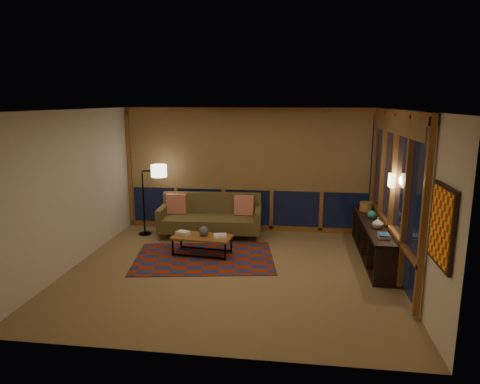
# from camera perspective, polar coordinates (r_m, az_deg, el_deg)

# --- Properties ---
(floor) EXTENTS (5.50, 5.00, 0.01)m
(floor) POSITION_cam_1_polar(r_m,az_deg,el_deg) (7.42, -1.21, -10.45)
(floor) COLOR olive
(floor) RESTS_ON ground
(ceiling) EXTENTS (5.50, 5.00, 0.01)m
(ceiling) POSITION_cam_1_polar(r_m,az_deg,el_deg) (6.85, -1.31, 10.89)
(ceiling) COLOR white
(ceiling) RESTS_ON walls
(walls) EXTENTS (5.51, 5.01, 2.70)m
(walls) POSITION_cam_1_polar(r_m,az_deg,el_deg) (7.01, -1.26, -0.21)
(walls) COLOR beige
(walls) RESTS_ON floor
(window_wall_back) EXTENTS (5.30, 0.16, 2.60)m
(window_wall_back) POSITION_cam_1_polar(r_m,az_deg,el_deg) (9.38, 1.01, 2.92)
(window_wall_back) COLOR #905E25
(window_wall_back) RESTS_ON walls
(window_wall_right) EXTENTS (0.16, 3.70, 2.60)m
(window_wall_right) POSITION_cam_1_polar(r_m,az_deg,el_deg) (7.69, 19.61, 0.19)
(window_wall_right) COLOR #905E25
(window_wall_right) RESTS_ON walls
(wall_art) EXTENTS (0.06, 0.74, 0.94)m
(wall_art) POSITION_cam_1_polar(r_m,az_deg,el_deg) (5.37, 25.28, -4.11)
(wall_art) COLOR red
(wall_art) RESTS_ON walls
(wall_sconce) EXTENTS (0.12, 0.18, 0.22)m
(wall_sconce) POSITION_cam_1_polar(r_m,az_deg,el_deg) (7.50, 19.50, 1.47)
(wall_sconce) COLOR #FFF1CD
(wall_sconce) RESTS_ON walls
(sofa) EXTENTS (2.18, 0.99, 0.87)m
(sofa) POSITION_cam_1_polar(r_m,az_deg,el_deg) (9.10, -3.99, -3.28)
(sofa) COLOR brown
(sofa) RESTS_ON floor
(pillow_left) EXTENTS (0.44, 0.18, 0.42)m
(pillow_left) POSITION_cam_1_polar(r_m,az_deg,el_deg) (9.35, -8.47, -1.61)
(pillow_left) COLOR red
(pillow_left) RESTS_ON sofa
(pillow_right) EXTENTS (0.42, 0.15, 0.41)m
(pillow_right) POSITION_cam_1_polar(r_m,az_deg,el_deg) (9.12, 0.54, -1.87)
(pillow_right) COLOR red
(pillow_right) RESTS_ON sofa
(area_rug) EXTENTS (2.76, 2.06, 0.01)m
(area_rug) POSITION_cam_1_polar(r_m,az_deg,el_deg) (7.99, -4.78, -8.76)
(area_rug) COLOR maroon
(area_rug) RESTS_ON floor
(coffee_table) EXTENTS (1.15, 0.62, 0.37)m
(coffee_table) POSITION_cam_1_polar(r_m,az_deg,el_deg) (8.10, -5.04, -7.12)
(coffee_table) COLOR #905E25
(coffee_table) RESTS_ON floor
(book_stack_a) EXTENTS (0.32, 0.29, 0.08)m
(book_stack_a) POSITION_cam_1_polar(r_m,az_deg,el_deg) (8.16, -7.60, -5.40)
(book_stack_a) COLOR white
(book_stack_a) RESTS_ON coffee_table
(book_stack_b) EXTENTS (0.26, 0.22, 0.05)m
(book_stack_b) POSITION_cam_1_polar(r_m,az_deg,el_deg) (7.97, -2.68, -5.85)
(book_stack_b) COLOR white
(book_stack_b) RESTS_ON coffee_table
(ceramic_pot) EXTENTS (0.22, 0.22, 0.18)m
(ceramic_pot) POSITION_cam_1_polar(r_m,az_deg,el_deg) (8.04, -4.86, -5.21)
(ceramic_pot) COLOR #29292B
(ceramic_pot) RESTS_ON coffee_table
(floor_lamp) EXTENTS (0.57, 0.45, 1.53)m
(floor_lamp) POSITION_cam_1_polar(r_m,az_deg,el_deg) (9.38, -12.76, -1.04)
(floor_lamp) COLOR black
(floor_lamp) RESTS_ON floor
(bookshelf) EXTENTS (0.40, 2.66, 0.67)m
(bookshelf) POSITION_cam_1_polar(r_m,az_deg,el_deg) (8.26, 17.30, -6.18)
(bookshelf) COLOR #332019
(bookshelf) RESTS_ON floor
(basket) EXTENTS (0.24, 0.24, 0.18)m
(basket) POSITION_cam_1_polar(r_m,az_deg,el_deg) (8.98, 16.42, -1.86)
(basket) COLOR #9B6A3A
(basket) RESTS_ON bookshelf
(teal_bowl) EXTENTS (0.17, 0.17, 0.16)m
(teal_bowl) POSITION_cam_1_polar(r_m,az_deg,el_deg) (8.41, 17.16, -2.90)
(teal_bowl) COLOR #237469
(teal_bowl) RESTS_ON bookshelf
(vase) EXTENTS (0.24, 0.24, 0.20)m
(vase) POSITION_cam_1_polar(r_m,az_deg,el_deg) (7.80, 17.92, -3.94)
(vase) COLOR #A0917E
(vase) RESTS_ON bookshelf
(shelf_book_stack) EXTENTS (0.19, 0.26, 0.07)m
(shelf_book_stack) POSITION_cam_1_polar(r_m,az_deg,el_deg) (7.31, 18.62, -5.58)
(shelf_book_stack) COLOR white
(shelf_book_stack) RESTS_ON bookshelf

